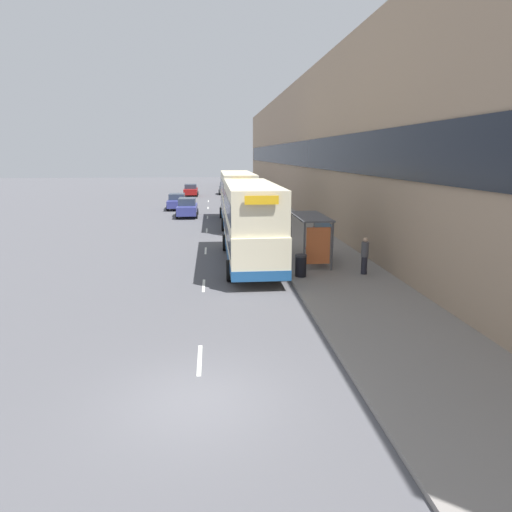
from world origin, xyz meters
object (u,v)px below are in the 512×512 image
at_px(bus_shelter, 315,231).
at_px(car_3, 187,207).
at_px(pedestrian_at_shelter, 365,255).
at_px(pedestrian_1, 316,237).
at_px(car_0, 177,201).
at_px(car_2, 191,190).
at_px(car_1, 225,188).
at_px(litter_bin, 301,265).
at_px(double_decker_bus_near, 251,222).
at_px(double_decker_bus_ahead, 237,197).

bearing_deg(bus_shelter, car_3, 110.65).
bearing_deg(pedestrian_at_shelter, pedestrian_1, 104.64).
bearing_deg(car_0, car_2, -92.90).
bearing_deg(pedestrian_1, car_1, 95.33).
distance_m(bus_shelter, litter_bin, 3.15).
xyz_separation_m(car_0, car_2, (0.81, 15.91, 0.00)).
relative_size(bus_shelter, car_1, 1.10).
bearing_deg(car_2, double_decker_bus_near, 96.78).
distance_m(double_decker_bus_ahead, car_3, 7.02).
height_order(car_3, pedestrian_1, pedestrian_1).
bearing_deg(litter_bin, pedestrian_1, 69.34).
xyz_separation_m(car_2, pedestrian_1, (8.91, -40.13, 0.25)).
xyz_separation_m(double_decker_bus_ahead, car_3, (-4.45, 5.24, -1.42)).
bearing_deg(car_2, car_3, 91.58).
bearing_deg(car_2, litter_bin, 98.88).
bearing_deg(pedestrian_at_shelter, double_decker_bus_near, 148.78).
bearing_deg(litter_bin, car_2, 98.88).
bearing_deg(car_2, double_decker_bus_ahead, 100.48).
relative_size(car_0, car_1, 1.18).
relative_size(double_decker_bus_near, car_2, 2.36).
bearing_deg(bus_shelter, car_1, 94.24).
xyz_separation_m(car_3, pedestrian_at_shelter, (9.55, -22.80, 0.19)).
relative_size(bus_shelter, double_decker_bus_ahead, 0.37).
bearing_deg(car_0, pedestrian_1, 111.86).
relative_size(bus_shelter, car_2, 0.93).
height_order(double_decker_bus_ahead, car_3, double_decker_bus_ahead).
distance_m(car_0, car_2, 15.93).
bearing_deg(car_2, pedestrian_1, 102.52).
relative_size(car_1, car_3, 0.85).
bearing_deg(pedestrian_at_shelter, car_0, 110.71).
height_order(double_decker_bus_near, car_0, double_decker_bus_near).
height_order(car_2, car_3, car_3).
height_order(bus_shelter, pedestrian_at_shelter, bus_shelter).
distance_m(car_3, pedestrian_1, 19.82).
bearing_deg(pedestrian_1, double_decker_bus_ahead, 106.78).
height_order(double_decker_bus_near, pedestrian_1, double_decker_bus_near).
height_order(double_decker_bus_near, pedestrian_at_shelter, double_decker_bus_near).
distance_m(bus_shelter, car_1, 45.01).
height_order(bus_shelter, double_decker_bus_ahead, double_decker_bus_ahead).
height_order(double_decker_bus_near, car_2, double_decker_bus_near).
distance_m(double_decker_bus_ahead, car_0, 12.96).
bearing_deg(double_decker_bus_near, car_2, 96.78).
distance_m(car_0, car_1, 19.23).
bearing_deg(pedestrian_at_shelter, double_decker_bus_ahead, 106.20).
xyz_separation_m(car_1, pedestrian_at_shelter, (5.22, -47.37, 0.18)).
distance_m(car_2, car_3, 22.14).
bearing_deg(pedestrian_1, car_0, 111.86).
xyz_separation_m(car_0, litter_bin, (7.85, -29.17, -0.16)).
bearing_deg(pedestrian_1, car_2, 102.52).
bearing_deg(double_decker_bus_ahead, car_3, 130.35).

